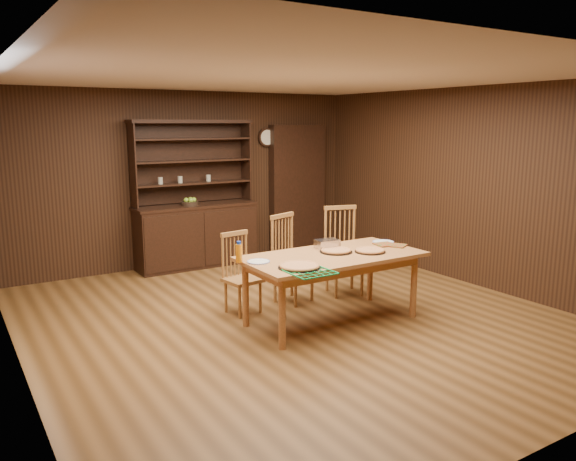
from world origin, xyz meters
TOP-DOWN VIEW (x-y plane):
  - floor at (0.00, 0.00)m, footprint 6.00×6.00m
  - room_shell at (0.00, 0.00)m, footprint 6.00×6.00m
  - china_hutch at (-0.00, 2.75)m, footprint 1.84×0.52m
  - doorway at (1.90, 2.90)m, footprint 1.00×0.18m
  - wall_clock at (1.35, 2.96)m, footprint 0.30×0.05m
  - dining_table at (0.27, -0.29)m, footprint 1.94×0.97m
  - chair_left at (-0.41, 0.54)m, footprint 0.43×0.41m
  - chair_center at (0.28, 0.59)m, footprint 0.55×0.54m
  - chair_right at (1.04, 0.53)m, footprint 0.55×0.54m
  - pizza_left at (-0.33, -0.57)m, footprint 0.41×0.41m
  - pizza_right at (0.69, -0.42)m, footprint 0.34×0.34m
  - pizza_center at (0.37, -0.23)m, footprint 0.36×0.36m
  - cooling_rack at (-0.34, -0.76)m, footprint 0.48×0.48m
  - plate_left at (-0.56, -0.18)m, footprint 0.23×0.23m
  - plate_right at (1.14, -0.12)m, footprint 0.25×0.25m
  - foil_dish at (0.40, -0.02)m, footprint 0.27×0.21m
  - juice_bottle at (-0.72, -0.06)m, footprint 0.07×0.07m
  - pot_holder_a at (1.14, -0.35)m, footprint 0.27×0.27m
  - pot_holder_b at (1.06, -0.24)m, footprint 0.24×0.24m
  - fruit_bowl at (-0.11, 2.69)m, footprint 0.26×0.26m

SIDE VIEW (x-z plane):
  - floor at x=0.00m, z-range 0.00..0.00m
  - chair_left at x=-0.41m, z-range 0.02..0.95m
  - chair_center at x=0.28m, z-range 0.03..1.09m
  - chair_right at x=1.04m, z-range 0.03..1.14m
  - china_hutch at x=0.00m, z-range -0.49..1.68m
  - dining_table at x=0.27m, z-range 0.30..1.05m
  - pot_holder_a at x=1.14m, z-range 0.75..0.77m
  - pot_holder_b at x=1.06m, z-range 0.75..0.77m
  - plate_right at x=1.14m, z-range 0.75..0.77m
  - plate_left at x=-0.56m, z-range 0.75..0.77m
  - cooling_rack at x=-0.34m, z-range 0.75..0.77m
  - pizza_center at x=0.37m, z-range 0.75..0.79m
  - pizza_left at x=-0.33m, z-range 0.75..0.79m
  - pizza_right at x=0.69m, z-range 0.75..0.79m
  - foil_dish at x=0.40m, z-range 0.75..0.85m
  - juice_bottle at x=-0.72m, z-range 0.74..0.96m
  - fruit_bowl at x=-0.11m, z-range 0.93..1.04m
  - doorway at x=1.90m, z-range 0.00..2.10m
  - room_shell at x=0.00m, z-range -1.42..4.58m
  - wall_clock at x=1.35m, z-range 1.75..2.05m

